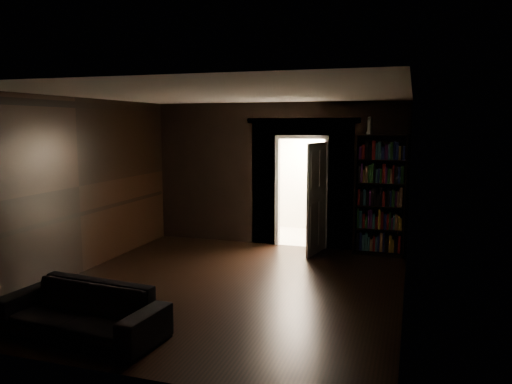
% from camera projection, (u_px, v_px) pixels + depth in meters
% --- Properties ---
extents(ground, '(5.50, 5.50, 0.00)m').
position_uv_depth(ground, '(227.00, 287.00, 7.36)').
color(ground, black).
rests_on(ground, ground).
extents(room_walls, '(5.02, 5.61, 2.84)m').
position_uv_depth(room_walls, '(249.00, 167.00, 8.14)').
color(room_walls, black).
rests_on(room_walls, ground).
extents(kitchen_alcove, '(2.20, 1.80, 2.60)m').
position_uv_depth(kitchen_alcove, '(313.00, 179.00, 10.70)').
color(kitchen_alcove, beige).
rests_on(kitchen_alcove, ground).
extents(sofa, '(2.03, 1.04, 0.75)m').
position_uv_depth(sofa, '(81.00, 303.00, 5.63)').
color(sofa, black).
rests_on(sofa, ground).
extents(bookshelf, '(0.95, 0.58, 2.20)m').
position_uv_depth(bookshelf, '(380.00, 195.00, 9.06)').
color(bookshelf, black).
rests_on(bookshelf, ground).
extents(refrigerator, '(0.82, 0.76, 1.65)m').
position_uv_depth(refrigerator, '(330.00, 196.00, 10.82)').
color(refrigerator, silver).
rests_on(refrigerator, ground).
extents(door, '(0.22, 0.84, 2.05)m').
position_uv_depth(door, '(317.00, 199.00, 9.14)').
color(door, silver).
rests_on(door, ground).
extents(figurine, '(0.11, 0.11, 0.32)m').
position_uv_depth(figurine, '(369.00, 125.00, 8.88)').
color(figurine, silver).
rests_on(figurine, bookshelf).
extents(bottles, '(0.65, 0.13, 0.26)m').
position_uv_depth(bottles, '(328.00, 152.00, 10.70)').
color(bottles, black).
rests_on(bottles, refrigerator).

